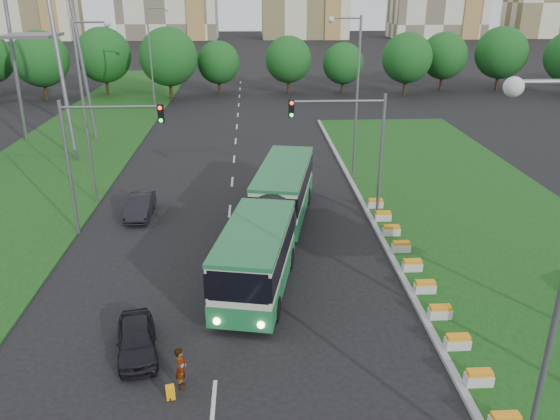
{
  "coord_description": "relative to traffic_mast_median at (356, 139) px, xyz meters",
  "views": [
    {
      "loc": [
        -1.46,
        -21.59,
        13.65
      ],
      "look_at": [
        0.0,
        5.62,
        2.6
      ],
      "focal_mm": 35.0,
      "sensor_mm": 36.0,
      "label": 1
    }
  ],
  "objects": [
    {
      "name": "traffic_mast_left",
      "position": [
        -15.16,
        -1.0,
        0.0
      ],
      "size": [
        5.76,
        0.32,
        8.0
      ],
      "color": "slate",
      "rests_on": "ground"
    },
    {
      "name": "pedestrian",
      "position": [
        -8.98,
        -15.16,
        -4.51
      ],
      "size": [
        0.43,
        0.63,
        1.68
      ],
      "primitive_type": "imported",
      "rotation": [
        0.0,
        0.0,
        1.52
      ],
      "color": "gray",
      "rests_on": "ground"
    },
    {
      "name": "car_left_far",
      "position": [
        -13.5,
        1.53,
        -4.66
      ],
      "size": [
        1.52,
        4.18,
        1.37
      ],
      "primitive_type": "imported",
      "rotation": [
        0.0,
        0.0,
        0.02
      ],
      "color": "black",
      "rests_on": "ground"
    },
    {
      "name": "left_verge",
      "position": [
        -22.78,
        15.0,
        -5.3
      ],
      "size": [
        12.0,
        110.0,
        0.1
      ],
      "primitive_type": "cube",
      "color": "#124113",
      "rests_on": "ground"
    },
    {
      "name": "median_kerb",
      "position": [
        1.27,
        -2.0,
        -5.26
      ],
      "size": [
        0.3,
        60.0,
        0.18
      ],
      "primitive_type": "cube",
      "color": "gray",
      "rests_on": "ground"
    },
    {
      "name": "grass_median",
      "position": [
        8.22,
        -2.0,
        -5.27
      ],
      "size": [
        14.0,
        60.0,
        0.15
      ],
      "primitive_type": "cube",
      "color": "#124113",
      "rests_on": "ground"
    },
    {
      "name": "ground",
      "position": [
        -4.78,
        -10.0,
        -5.35
      ],
      "size": [
        360.0,
        360.0,
        0.0
      ],
      "primitive_type": "plane",
      "color": "black",
      "rests_on": "ground"
    },
    {
      "name": "tree_line",
      "position": [
        5.22,
        45.0,
        -0.85
      ],
      "size": [
        120.0,
        8.0,
        9.0
      ],
      "primitive_type": null,
      "color": "#144C17",
      "rests_on": "ground"
    },
    {
      "name": "articulated_bus",
      "position": [
        -5.29,
        -3.42,
        -3.52
      ],
      "size": [
        2.83,
        18.17,
        2.99
      ],
      "rotation": [
        0.0,
        0.0,
        -0.2
      ],
      "color": "beige",
      "rests_on": "ground"
    },
    {
      "name": "lane_markings",
      "position": [
        -7.78,
        10.0,
        -5.35
      ],
      "size": [
        0.2,
        100.0,
        0.01
      ],
      "primitive_type": null,
      "color": "beige",
      "rests_on": "ground"
    },
    {
      "name": "car_left_near",
      "position": [
        -11.0,
        -13.03,
        -4.7
      ],
      "size": [
        2.32,
        4.06,
        1.3
      ],
      "primitive_type": "imported",
      "rotation": [
        0.0,
        0.0,
        0.22
      ],
      "color": "black",
      "rests_on": "ground"
    },
    {
      "name": "shopping_trolley",
      "position": [
        -9.32,
        -15.78,
        -5.09
      ],
      "size": [
        0.31,
        0.33,
        0.53
      ],
      "rotation": [
        0.0,
        0.0,
        0.26
      ],
      "color": "#F7A40D",
      "rests_on": "ground"
    },
    {
      "name": "street_lamps",
      "position": [
        -7.78,
        0.0,
        0.65
      ],
      "size": [
        36.0,
        60.0,
        12.0
      ],
      "primitive_type": null,
      "color": "slate",
      "rests_on": "ground"
    },
    {
      "name": "flower_planters",
      "position": [
        1.92,
        -8.1,
        -4.9
      ],
      "size": [
        1.1,
        20.3,
        0.6
      ],
      "primitive_type": null,
      "color": "silver",
      "rests_on": "grass_median"
    },
    {
      "name": "traffic_mast_median",
      "position": [
        0.0,
        0.0,
        0.0
      ],
      "size": [
        5.76,
        0.32,
        8.0
      ],
      "color": "slate",
      "rests_on": "ground"
    }
  ]
}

